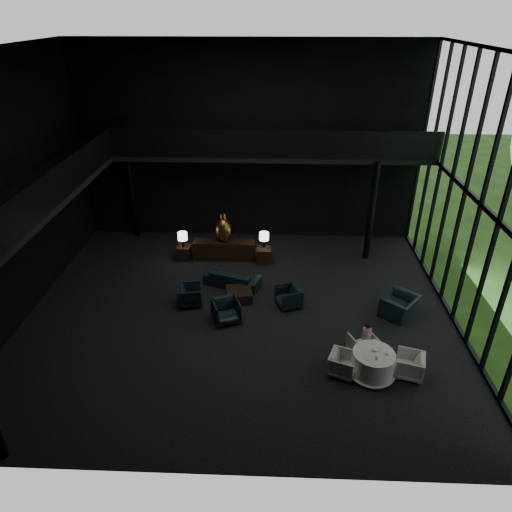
{
  "coord_description": "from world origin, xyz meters",
  "views": [
    {
      "loc": [
        1.01,
        -12.36,
        8.95
      ],
      "look_at": [
        0.49,
        0.5,
        1.89
      ],
      "focal_mm": 32.0,
      "sensor_mm": 36.0,
      "label": 1
    }
  ],
  "objects_px": {
    "console": "(224,250)",
    "dining_chair_east": "(410,365)",
    "side_table_left": "(184,253)",
    "dining_chair_west": "(343,364)",
    "lounge_armchair_west": "(190,294)",
    "dining_chair_north": "(362,344)",
    "coffee_table": "(239,295)",
    "lounge_armchair_east": "(289,296)",
    "child": "(367,332)",
    "sofa": "(233,276)",
    "table_lamp_left": "(183,237)",
    "side_table_right": "(264,255)",
    "table_lamp_right": "(264,237)",
    "window_armchair": "(400,303)",
    "lounge_armchair_south": "(226,309)",
    "dining_table": "(372,365)",
    "bronze_urn": "(223,229)"
  },
  "relations": [
    {
      "from": "console",
      "to": "dining_table",
      "type": "height_order",
      "value": "console"
    },
    {
      "from": "side_table_left",
      "to": "dining_chair_north",
      "type": "distance_m",
      "value": 8.27
    },
    {
      "from": "sofa",
      "to": "lounge_armchair_east",
      "type": "relative_size",
      "value": 2.44
    },
    {
      "from": "dining_table",
      "to": "dining_chair_east",
      "type": "distance_m",
      "value": 1.01
    },
    {
      "from": "dining_chair_east",
      "to": "window_armchair",
      "type": "bearing_deg",
      "value": -170.87
    },
    {
      "from": "dining_chair_north",
      "to": "dining_chair_west",
      "type": "relative_size",
      "value": 0.95
    },
    {
      "from": "side_table_left",
      "to": "lounge_armchair_east",
      "type": "relative_size",
      "value": 0.72
    },
    {
      "from": "side_table_right",
      "to": "window_armchair",
      "type": "bearing_deg",
      "value": -36.96
    },
    {
      "from": "sofa",
      "to": "console",
      "type": "bearing_deg",
      "value": -57.09
    },
    {
      "from": "console",
      "to": "dining_table",
      "type": "distance_m",
      "value": 7.99
    },
    {
      "from": "side_table_right",
      "to": "dining_chair_east",
      "type": "xyz_separation_m",
      "value": [
        4.14,
        -6.18,
        0.05
      ]
    },
    {
      "from": "sofa",
      "to": "dining_chair_east",
      "type": "distance_m",
      "value": 6.86
    },
    {
      "from": "child",
      "to": "lounge_armchair_east",
      "type": "bearing_deg",
      "value": -45.55
    },
    {
      "from": "lounge_armchair_west",
      "to": "dining_chair_west",
      "type": "relative_size",
      "value": 1.18
    },
    {
      "from": "side_table_right",
      "to": "lounge_armchair_south",
      "type": "xyz_separation_m",
      "value": [
        -1.11,
        -3.9,
        0.14
      ]
    },
    {
      "from": "coffee_table",
      "to": "dining_chair_north",
      "type": "height_order",
      "value": "dining_chair_north"
    },
    {
      "from": "table_lamp_left",
      "to": "console",
      "type": "bearing_deg",
      "value": 5.73
    },
    {
      "from": "console",
      "to": "table_lamp_left",
      "type": "bearing_deg",
      "value": -174.27
    },
    {
      "from": "lounge_armchair_west",
      "to": "dining_chair_east",
      "type": "xyz_separation_m",
      "value": [
        6.58,
        -3.17,
        -0.04
      ]
    },
    {
      "from": "table_lamp_right",
      "to": "dining_chair_north",
      "type": "height_order",
      "value": "table_lamp_right"
    },
    {
      "from": "dining_table",
      "to": "side_table_left",
      "type": "bearing_deg",
      "value": 134.93
    },
    {
      "from": "dining_chair_north",
      "to": "side_table_right",
      "type": "bearing_deg",
      "value": -84.6
    },
    {
      "from": "coffee_table",
      "to": "dining_chair_north",
      "type": "bearing_deg",
      "value": -35.05
    },
    {
      "from": "table_lamp_left",
      "to": "lounge_armchair_east",
      "type": "xyz_separation_m",
      "value": [
        4.11,
        -3.06,
        -0.63
      ]
    },
    {
      "from": "table_lamp_right",
      "to": "sofa",
      "type": "bearing_deg",
      "value": -120.44
    },
    {
      "from": "table_lamp_right",
      "to": "dining_chair_east",
      "type": "relative_size",
      "value": 0.86
    },
    {
      "from": "dining_chair_west",
      "to": "child",
      "type": "distance_m",
      "value": 1.3
    },
    {
      "from": "table_lamp_right",
      "to": "dining_chair_north",
      "type": "distance_m",
      "value": 6.27
    },
    {
      "from": "table_lamp_left",
      "to": "lounge_armchair_west",
      "type": "bearing_deg",
      "value": -76.02
    },
    {
      "from": "console",
      "to": "dining_chair_east",
      "type": "height_order",
      "value": "console"
    },
    {
      "from": "coffee_table",
      "to": "lounge_armchair_west",
      "type": "bearing_deg",
      "value": -168.46
    },
    {
      "from": "side_table_left",
      "to": "dining_chair_west",
      "type": "relative_size",
      "value": 0.84
    },
    {
      "from": "console",
      "to": "side_table_left",
      "type": "xyz_separation_m",
      "value": [
        -1.6,
        -0.09,
        -0.1
      ]
    },
    {
      "from": "table_lamp_left",
      "to": "side_table_right",
      "type": "xyz_separation_m",
      "value": [
        3.2,
        -0.07,
        -0.71
      ]
    },
    {
      "from": "table_lamp_right",
      "to": "lounge_armchair_east",
      "type": "distance_m",
      "value": 3.3
    },
    {
      "from": "window_armchair",
      "to": "table_lamp_right",
      "type": "bearing_deg",
      "value": -88.19
    },
    {
      "from": "sofa",
      "to": "coffee_table",
      "type": "xyz_separation_m",
      "value": [
        0.31,
        -0.93,
        -0.19
      ]
    },
    {
      "from": "coffee_table",
      "to": "dining_chair_west",
      "type": "xyz_separation_m",
      "value": [
        3.11,
        -3.52,
        0.15
      ]
    },
    {
      "from": "lounge_armchair_east",
      "to": "coffee_table",
      "type": "distance_m",
      "value": 1.74
    },
    {
      "from": "table_lamp_left",
      "to": "lounge_armchair_east",
      "type": "height_order",
      "value": "table_lamp_left"
    },
    {
      "from": "coffee_table",
      "to": "dining_chair_west",
      "type": "bearing_deg",
      "value": -48.5
    },
    {
      "from": "dining_table",
      "to": "child",
      "type": "distance_m",
      "value": 1.05
    },
    {
      "from": "lounge_armchair_west",
      "to": "dining_chair_north",
      "type": "distance_m",
      "value": 5.91
    },
    {
      "from": "table_lamp_left",
      "to": "side_table_left",
      "type": "bearing_deg",
      "value": 90.0
    },
    {
      "from": "lounge_armchair_west",
      "to": "coffee_table",
      "type": "bearing_deg",
      "value": -88.71
    },
    {
      "from": "lounge_armchair_south",
      "to": "dining_chair_west",
      "type": "distance_m",
      "value": 4.14
    },
    {
      "from": "dining_chair_north",
      "to": "dining_chair_west",
      "type": "height_order",
      "value": "dining_chair_west"
    },
    {
      "from": "coffee_table",
      "to": "dining_table",
      "type": "relative_size",
      "value": 0.66
    },
    {
      "from": "dining_chair_north",
      "to": "bronze_urn",
      "type": "bearing_deg",
      "value": -74.55
    },
    {
      "from": "table_lamp_right",
      "to": "dining_chair_west",
      "type": "distance_m",
      "value": 6.76
    }
  ]
}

